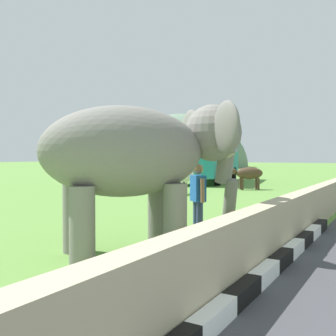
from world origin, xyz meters
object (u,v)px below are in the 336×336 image
elephant (143,154)px  cow_mid (249,174)px  person_handler (198,197)px  cow_near (183,176)px  bus_teal (210,153)px

elephant → cow_mid: size_ratio=2.26×
person_handler → cow_near: person_handler is taller
cow_near → bus_teal: bearing=16.2°
person_handler → cow_mid: size_ratio=0.95×
elephant → cow_near: 11.67m
person_handler → bus_teal: (17.35, 7.65, 1.16)m
person_handler → cow_mid: bearing=14.3°
person_handler → cow_near: (8.87, 5.18, -0.06)m
person_handler → bus_teal: bearing=23.8°
bus_teal → elephant: bearing=-159.0°
cow_mid → cow_near: bearing=154.2°
person_handler → bus_teal: 18.99m
elephant → cow_mid: (14.51, 2.94, -1.00)m
elephant → bus_teal: 20.40m
elephant → person_handler: (1.70, -0.33, -0.95)m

